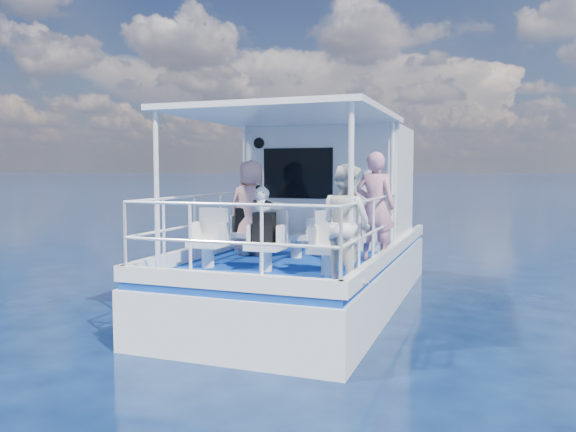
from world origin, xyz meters
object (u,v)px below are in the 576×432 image
(passenger_stbd_aft, at_px, (346,224))
(panda, at_px, (263,199))
(passenger_port_fwd, at_px, (251,208))
(backpack_center, at_px, (264,228))

(passenger_stbd_aft, relative_size, panda, 3.91)
(passenger_port_fwd, bearing_deg, passenger_stbd_aft, 136.39)
(backpack_center, height_order, panda, panda)
(passenger_port_fwd, xyz_separation_m, backpack_center, (0.78, -1.34, -0.19))
(passenger_port_fwd, height_order, panda, passenger_port_fwd)
(backpack_center, distance_m, panda, 0.41)
(passenger_stbd_aft, bearing_deg, passenger_port_fwd, -8.12)
(passenger_port_fwd, xyz_separation_m, panda, (0.77, -1.36, 0.22))
(passenger_port_fwd, relative_size, passenger_stbd_aft, 1.07)
(passenger_port_fwd, xyz_separation_m, passenger_stbd_aft, (2.04, -1.74, -0.05))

